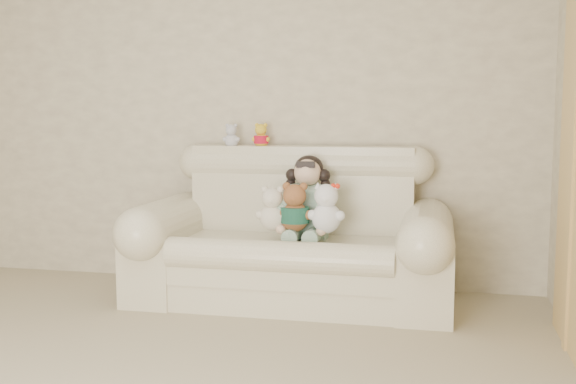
{
  "coord_description": "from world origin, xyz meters",
  "views": [
    {
      "loc": [
        1.52,
        -2.41,
        1.24
      ],
      "look_at": [
        0.56,
        1.9,
        0.75
      ],
      "focal_mm": 43.07,
      "sensor_mm": 36.0,
      "label": 1
    }
  ],
  "objects_px": {
    "cream_teddy": "(273,204)",
    "brown_teddy": "(295,202)",
    "sofa": "(291,226)",
    "white_cat": "(327,203)",
    "seated_child": "(308,196)"
  },
  "relations": [
    {
      "from": "cream_teddy",
      "to": "brown_teddy",
      "type": "bearing_deg",
      "value": -5.26
    },
    {
      "from": "brown_teddy",
      "to": "cream_teddy",
      "type": "distance_m",
      "value": 0.15
    },
    {
      "from": "white_cat",
      "to": "cream_teddy",
      "type": "distance_m",
      "value": 0.35
    },
    {
      "from": "sofa",
      "to": "brown_teddy",
      "type": "xyz_separation_m",
      "value": [
        0.05,
        -0.11,
        0.17
      ]
    },
    {
      "from": "brown_teddy",
      "to": "cream_teddy",
      "type": "xyz_separation_m",
      "value": [
        -0.15,
        -0.01,
        -0.01
      ]
    },
    {
      "from": "seated_child",
      "to": "cream_teddy",
      "type": "height_order",
      "value": "seated_child"
    },
    {
      "from": "sofa",
      "to": "brown_teddy",
      "type": "distance_m",
      "value": 0.21
    },
    {
      "from": "brown_teddy",
      "to": "white_cat",
      "type": "relative_size",
      "value": 0.98
    },
    {
      "from": "white_cat",
      "to": "cream_teddy",
      "type": "bearing_deg",
      "value": 156.05
    },
    {
      "from": "sofa",
      "to": "seated_child",
      "type": "height_order",
      "value": "sofa"
    },
    {
      "from": "brown_teddy",
      "to": "white_cat",
      "type": "height_order",
      "value": "white_cat"
    },
    {
      "from": "brown_teddy",
      "to": "white_cat",
      "type": "xyz_separation_m",
      "value": [
        0.21,
        -0.01,
        0.0
      ]
    },
    {
      "from": "sofa",
      "to": "seated_child",
      "type": "xyz_separation_m",
      "value": [
        0.09,
        0.08,
        0.19
      ]
    },
    {
      "from": "sofa",
      "to": "cream_teddy",
      "type": "distance_m",
      "value": 0.22
    },
    {
      "from": "brown_teddy",
      "to": "sofa",
      "type": "bearing_deg",
      "value": 100.45
    }
  ]
}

